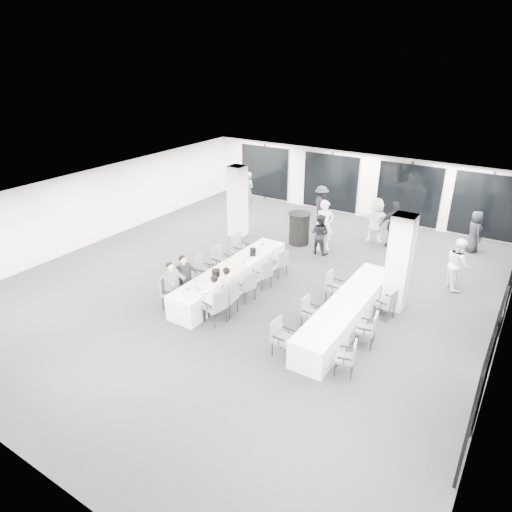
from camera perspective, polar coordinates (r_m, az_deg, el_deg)
The scene contains 43 objects.
room at distance 14.44m, azimuth 4.97°, elevation 2.29°, with size 14.04×16.04×2.84m.
column_left at distance 17.93m, azimuth -2.33°, elevation 6.84°, with size 0.60×0.60×2.80m, color silver.
column_right at distance 13.26m, azimuth 17.45°, elevation -0.81°, with size 0.60×0.60×2.80m, color silver.
banquet_table_main at distance 14.13m, azimuth -3.02°, elevation -2.68°, with size 0.90×5.00×0.75m, color silver.
banquet_table_side at distance 12.53m, azimuth 11.25°, elevation -6.96°, with size 0.90×5.00×0.75m, color silver.
cocktail_table at distance 17.39m, azimuth 5.43°, elevation 3.46°, with size 0.88×0.88×1.22m.
chair_main_left_near at distance 13.23m, azimuth -10.80°, elevation -4.19°, with size 0.60×0.63×0.98m.
chair_main_left_second at distance 13.60m, azimuth -9.22°, elevation -3.47°, with size 0.53×0.56×0.90m.
chair_main_left_mid at distance 14.23m, azimuth -6.65°, elevation -1.68°, with size 0.61×0.64×1.02m.
chair_main_left_fourth at distance 14.87m, azimuth -4.49°, elevation -0.40°, with size 0.57×0.62×1.02m.
chair_main_left_far at distance 15.70m, azimuth -2.03°, elevation 1.09°, with size 0.53×0.59×1.04m.
chair_main_right_near at distance 12.27m, azimuth -4.92°, elevation -6.06°, with size 0.61×0.65×1.04m.
chair_main_right_second at distance 12.66m, azimuth -3.36°, elevation -4.99°, with size 0.57×0.62×1.04m.
chair_main_right_mid at distance 13.34m, azimuth -1.12°, elevation -3.60°, with size 0.58×0.60×0.94m.
chair_main_right_fourth at distance 14.04m, azimuth 1.01°, elevation -2.10°, with size 0.57×0.60×0.94m.
chair_main_right_far at distance 14.83m, azimuth 3.05°, elevation -0.68°, with size 0.56×0.58×0.91m.
chair_side_left_near at distance 11.12m, azimuth 3.14°, elevation -9.86°, with size 0.50×0.55×0.95m.
chair_side_left_mid at distance 12.26m, azimuth 6.62°, elevation -6.74°, with size 0.46×0.51×0.86m.
chair_side_left_far at distance 13.50m, azimuth 9.62°, elevation -3.57°, with size 0.49×0.55×0.95m.
chair_side_right_near at distance 10.73m, azimuth 11.49°, elevation -12.13°, with size 0.53×0.55×0.86m.
chair_side_right_mid at distance 11.74m, azimuth 13.97°, elevation -8.66°, with size 0.54×0.57×0.93m.
chair_side_right_far at distance 12.99m, azimuth 16.17°, elevation -5.64°, with size 0.53×0.56×0.88m.
seated_guest_a at distance 13.03m, azimuth -10.29°, elevation -3.37°, with size 0.50×0.38×1.44m.
seated_guest_b at distance 13.37m, azimuth -8.75°, elevation -2.48°, with size 0.50×0.38×1.44m.
seated_guest_c at distance 12.27m, azimuth -5.55°, elevation -4.92°, with size 0.50×0.38×1.44m.
seated_guest_d at distance 12.64m, azimuth -4.04°, elevation -3.92°, with size 0.50×0.38×1.44m.
standing_guest_a at distance 16.83m, azimuth 8.58°, elevation 4.19°, with size 0.78×0.63×2.13m, color white.
standing_guest_b at distance 16.53m, azimuth 7.98°, elevation 3.04°, with size 0.82×0.50×1.69m, color black.
standing_guest_c at distance 19.60m, azimuth 8.16°, elevation 6.67°, with size 1.18×0.60×1.83m, color black.
standing_guest_d at distance 17.58m, azimuth 16.91°, elevation 4.10°, with size 1.20×0.67×2.03m, color black.
standing_guest_e at distance 18.35m, azimuth 25.68°, elevation 3.07°, with size 0.84×0.51×1.74m, color black.
standing_guest_f at distance 17.95m, azimuth 14.79°, elevation 4.69°, with size 1.82×0.70×1.99m, color white.
standing_guest_g at distance 21.20m, azimuth -0.99°, elevation 8.43°, with size 0.71×0.57×1.95m, color #55585D.
standing_guest_h at distance 15.21m, azimuth 23.96°, elevation -0.52°, with size 0.90×0.55×1.86m, color white.
ice_bucket_near at distance 13.20m, azimuth -5.03°, elevation -2.28°, with size 0.25×0.25×0.28m, color black.
ice_bucket_far at distance 14.65m, azimuth -0.40°, elevation 0.52°, with size 0.21×0.21×0.24m, color black.
water_bottle_a at distance 12.63m, azimuth -8.48°, elevation -3.91°, with size 0.07×0.07×0.23m, color silver.
water_bottle_b at distance 14.06m, azimuth -1.52°, elevation -0.65°, with size 0.06×0.06×0.19m, color silver.
water_bottle_c at distance 15.32m, azimuth 0.81°, elevation 1.62°, with size 0.08×0.08×0.24m, color silver.
plate_a at distance 12.81m, azimuth -7.41°, elevation -3.92°, with size 0.18×0.18×0.03m.
plate_b at distance 12.68m, azimuth -7.27°, elevation -4.24°, with size 0.22×0.22×0.03m.
plate_c at distance 13.66m, azimuth -4.26°, elevation -1.90°, with size 0.21×0.21×0.03m.
wine_glass at distance 12.43m, azimuth -7.65°, elevation -4.12°, with size 0.08×0.08×0.21m.
Camera 1 is at (7.04, -10.78, 6.79)m, focal length 32.00 mm.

